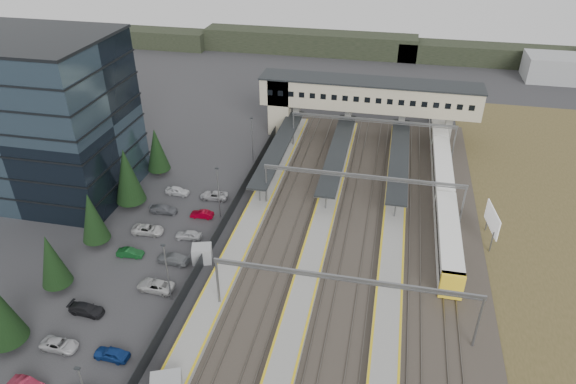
% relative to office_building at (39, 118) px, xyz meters
% --- Properties ---
extents(ground, '(220.00, 220.00, 0.00)m').
position_rel_office_building_xyz_m(ground, '(36.00, -12.00, -12.19)').
color(ground, '#2B2B2D').
rests_on(ground, ground).
extents(office_building, '(24.30, 18.30, 24.30)m').
position_rel_office_building_xyz_m(office_building, '(0.00, 0.00, 0.00)').
color(office_building, '#384C5C').
rests_on(office_building, ground).
extents(conifer_row, '(4.42, 49.82, 9.50)m').
position_rel_office_building_xyz_m(conifer_row, '(14.00, -15.86, -7.36)').
color(conifer_row, black).
rests_on(conifer_row, ground).
extents(car_park, '(10.64, 44.53, 1.29)m').
position_rel_office_building_xyz_m(car_park, '(22.74, -18.21, -11.58)').
color(car_park, '#BBBDC1').
rests_on(car_park, ground).
extents(lampposts, '(0.50, 53.25, 8.07)m').
position_rel_office_building_xyz_m(lampposts, '(28.00, -10.75, -7.86)').
color(lampposts, slate).
rests_on(lampposts, ground).
extents(fence, '(0.08, 90.00, 2.00)m').
position_rel_office_building_xyz_m(fence, '(29.50, -7.00, -11.19)').
color(fence, '#26282B').
rests_on(fence, ground).
extents(relay_cabin_far, '(2.96, 2.68, 2.26)m').
position_rel_office_building_xyz_m(relay_cabin_far, '(29.08, -12.37, -11.06)').
color(relay_cabin_far, '#95989A').
rests_on(relay_cabin_far, ground).
extents(rail_corridor, '(34.00, 90.00, 0.92)m').
position_rel_office_building_xyz_m(rail_corridor, '(45.34, -7.00, -11.90)').
color(rail_corridor, '#352E27').
rests_on(rail_corridor, ground).
extents(canopies, '(23.10, 30.00, 3.28)m').
position_rel_office_building_xyz_m(canopies, '(43.00, 15.00, -8.27)').
color(canopies, black).
rests_on(canopies, ground).
extents(footbridge, '(40.40, 6.40, 11.20)m').
position_rel_office_building_xyz_m(footbridge, '(43.70, 30.00, -4.26)').
color(footbridge, '#B4AC8D').
rests_on(footbridge, ground).
extents(gantries, '(28.40, 62.28, 7.17)m').
position_rel_office_building_xyz_m(gantries, '(48.00, -9.00, -6.20)').
color(gantries, slate).
rests_on(gantries, ground).
extents(train, '(2.76, 57.64, 3.47)m').
position_rel_office_building_xyz_m(train, '(60.00, 15.28, -10.22)').
color(train, white).
rests_on(train, ground).
extents(billboard, '(0.99, 5.84, 4.97)m').
position_rel_office_building_xyz_m(billboard, '(65.72, -0.03, -8.86)').
color(billboard, slate).
rests_on(billboard, ground).
extents(treeline_far, '(170.00, 19.00, 7.00)m').
position_rel_office_building_xyz_m(treeline_far, '(59.81, 80.28, -9.24)').
color(treeline_far, black).
rests_on(treeline_far, ground).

